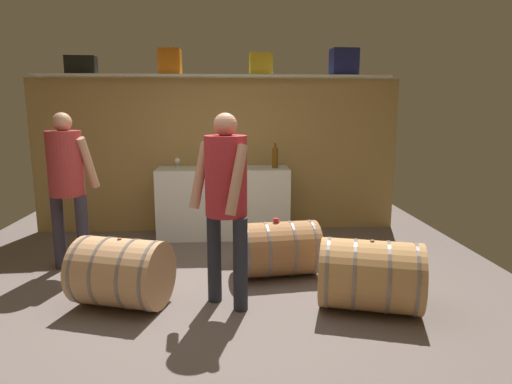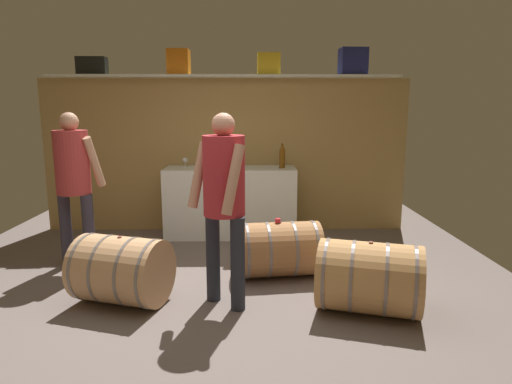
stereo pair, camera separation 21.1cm
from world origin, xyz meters
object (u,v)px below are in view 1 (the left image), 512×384
Objects in this scene: toolcase_yellow at (261,64)px; visitor_tasting at (226,191)px; toolcase_black at (81,65)px; wine_bottle_amber at (275,157)px; toolcase_orange at (170,62)px; work_cabinet at (224,202)px; tasting_cup at (276,220)px; wine_barrel_near at (278,249)px; wine_barrel_flank at (121,272)px; wine_glass at (177,161)px; winemaker_pouring at (67,175)px; toolcase_navy at (344,62)px; wine_barrel_far at (371,275)px.

toolcase_yellow reaches higher than visitor_tasting.
toolcase_black is 2.83m from wine_bottle_amber.
toolcase_orange is 1.00× the size of wine_bottle_amber.
visitor_tasting is at bearing -88.89° from work_cabinet.
tasting_cup is (-0.15, -1.48, -0.50)m from wine_bottle_amber.
visitor_tasting is (-0.66, -2.19, -0.05)m from wine_bottle_amber.
wine_barrel_flank is at bearing -163.39° from wine_barrel_near.
wine_barrel_near is (2.43, -1.74, -2.01)m from toolcase_black.
winemaker_pouring is (-1.02, -1.30, 0.01)m from wine_glass.
toolcase_navy is 0.36× the size of wine_barrel_far.
tasting_cup is (-0.02, -0.00, 0.31)m from wine_barrel_near.
wine_bottle_amber is at bearing -3.87° from work_cabinet.
work_cabinet is at bearing -9.22° from toolcase_black.
wine_barrel_flank is 0.55× the size of visitor_tasting.
toolcase_black reaches higher than wine_glass.
wine_barrel_flank is (-1.60, -2.12, -0.80)m from wine_bottle_amber.
toolcase_orange is at bearing 74.93° from winemaker_pouring.
wine_barrel_near is at bearing 0.00° from tasting_cup.
toolcase_yellow is (2.38, 0.00, 0.03)m from toolcase_black.
tasting_cup is at bearing -84.65° from visitor_tasting.
winemaker_pouring is at bearing -153.70° from wine_bottle_amber.
toolcase_orange is 1.12× the size of toolcase_yellow.
wine_bottle_amber is 0.36× the size of wine_barrel_flank.
toolcase_navy is at bearing 7.16° from work_cabinet.
toolcase_orange reaches higher than wine_bottle_amber.
wine_glass is at bearing 119.61° from wine_barrel_near.
wine_bottle_amber is at bearing -5.87° from wine_glass.
tasting_cup is 0.98m from visitor_tasting.
tasting_cup is (2.41, -1.74, -1.70)m from toolcase_black.
winemaker_pouring reaches higher than wine_barrel_near.
work_cabinet is (-0.52, -0.21, -1.85)m from toolcase_yellow.
toolcase_yellow is at bearing 52.15° from winemaker_pouring.
tasting_cup is (-0.74, 0.87, 0.29)m from wine_barrel_far.
wine_barrel_far is 0.59× the size of winemaker_pouring.
tasting_cup is at bearing -53.62° from toolcase_orange.
work_cabinet is at bearing 135.22° from wine_barrel_far.
wine_barrel_near is at bearing 41.16° from wine_barrel_flank.
wine_bottle_amber is 0.20× the size of winemaker_pouring.
visitor_tasting reaches higher than tasting_cup.
toolcase_yellow is at bearing 124.86° from wine_bottle_amber.
wine_barrel_flank is (-2.56, -2.38, -2.06)m from toolcase_navy.
toolcase_black is 1.15× the size of toolcase_orange.
wine_barrel_near is at bearing -69.24° from work_cabinet.
toolcase_orange is 0.33× the size of wine_barrel_far.
toolcase_navy is 0.38× the size of wine_barrel_flank.
wine_bottle_amber is (2.56, -0.26, -1.20)m from toolcase_black.
work_cabinet reaches higher than wine_barrel_near.
wine_barrel_flank is at bearing -139.98° from toolcase_navy.
toolcase_black is 0.41× the size of wine_barrel_flank.
visitor_tasting is (-0.48, -2.44, -1.28)m from toolcase_yellow.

